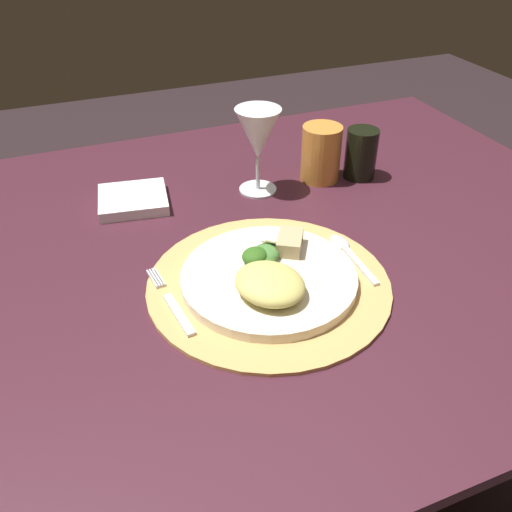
% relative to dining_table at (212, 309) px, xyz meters
% --- Properties ---
extents(ground_plane, '(6.00, 6.00, 0.00)m').
position_rel_dining_table_xyz_m(ground_plane, '(0.00, 0.00, -0.63)').
color(ground_plane, black).
extents(dining_table, '(1.47, 0.98, 0.75)m').
position_rel_dining_table_xyz_m(dining_table, '(0.00, 0.00, 0.00)').
color(dining_table, '#401C28').
rests_on(dining_table, ground).
extents(placemat, '(0.36, 0.36, 0.01)m').
position_rel_dining_table_xyz_m(placemat, '(0.06, -0.12, 0.12)').
color(placemat, tan).
rests_on(placemat, dining_table).
extents(dinner_plate, '(0.26, 0.26, 0.02)m').
position_rel_dining_table_xyz_m(dinner_plate, '(0.06, -0.12, 0.14)').
color(dinner_plate, '#EDE0C7').
rests_on(dinner_plate, placemat).
extents(pasta_serving, '(0.12, 0.13, 0.03)m').
position_rel_dining_table_xyz_m(pasta_serving, '(0.04, -0.16, 0.16)').
color(pasta_serving, '#D4C866').
rests_on(pasta_serving, dinner_plate).
extents(salad_greens, '(0.08, 0.07, 0.02)m').
position_rel_dining_table_xyz_m(salad_greens, '(0.06, -0.08, 0.15)').
color(salad_greens, '#31611C').
rests_on(salad_greens, dinner_plate).
extents(bread_piece, '(0.06, 0.07, 0.02)m').
position_rel_dining_table_xyz_m(bread_piece, '(0.11, -0.07, 0.16)').
color(bread_piece, tan).
rests_on(bread_piece, dinner_plate).
extents(fork, '(0.03, 0.16, 0.00)m').
position_rel_dining_table_xyz_m(fork, '(-0.09, -0.11, 0.13)').
color(fork, silver).
rests_on(fork, placemat).
extents(spoon, '(0.03, 0.14, 0.01)m').
position_rel_dining_table_xyz_m(spoon, '(0.20, -0.09, 0.13)').
color(spoon, silver).
rests_on(spoon, placemat).
extents(napkin, '(0.14, 0.13, 0.02)m').
position_rel_dining_table_xyz_m(napkin, '(-0.08, 0.19, 0.13)').
color(napkin, white).
rests_on(napkin, dining_table).
extents(wine_glass, '(0.08, 0.08, 0.16)m').
position_rel_dining_table_xyz_m(wine_glass, '(0.15, 0.16, 0.23)').
color(wine_glass, silver).
rests_on(wine_glass, dining_table).
extents(amber_tumbler, '(0.08, 0.08, 0.11)m').
position_rel_dining_table_xyz_m(amber_tumbler, '(0.28, 0.16, 0.18)').
color(amber_tumbler, orange).
rests_on(amber_tumbler, dining_table).
extents(dark_tumbler, '(0.06, 0.06, 0.10)m').
position_rel_dining_table_xyz_m(dark_tumbler, '(0.36, 0.14, 0.17)').
color(dark_tumbler, black).
rests_on(dark_tumbler, dining_table).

